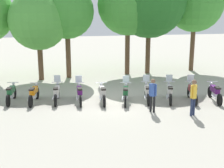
# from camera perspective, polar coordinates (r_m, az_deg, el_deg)

# --- Properties ---
(ground_plane) EXTENTS (80.00, 80.00, 0.00)m
(ground_plane) POSITION_cam_1_polar(r_m,az_deg,el_deg) (16.72, 0.33, -3.40)
(ground_plane) COLOR #ADA899
(motorcycle_0) EXTENTS (0.62, 2.19, 0.99)m
(motorcycle_0) POSITION_cam_1_polar(r_m,az_deg,el_deg) (17.49, -18.23, -1.63)
(motorcycle_0) COLOR black
(motorcycle_0) RESTS_ON ground_plane
(motorcycle_1) EXTENTS (0.72, 2.17, 0.99)m
(motorcycle_1) POSITION_cam_1_polar(r_m,az_deg,el_deg) (17.02, -14.31, -1.77)
(motorcycle_1) COLOR black
(motorcycle_1) RESTS_ON ground_plane
(motorcycle_2) EXTENTS (0.64, 2.19, 1.37)m
(motorcycle_2) POSITION_cam_1_polar(r_m,az_deg,el_deg) (16.92, -10.23, -1.59)
(motorcycle_2) COLOR black
(motorcycle_2) RESTS_ON ground_plane
(motorcycle_3) EXTENTS (0.62, 2.19, 1.37)m
(motorcycle_3) POSITION_cam_1_polar(r_m,az_deg,el_deg) (16.66, -6.05, -1.69)
(motorcycle_3) COLOR black
(motorcycle_3) RESTS_ON ground_plane
(motorcycle_4) EXTENTS (0.62, 2.19, 0.99)m
(motorcycle_4) POSITION_cam_1_polar(r_m,az_deg,el_deg) (16.55, -1.78, -1.77)
(motorcycle_4) COLOR black
(motorcycle_4) RESTS_ON ground_plane
(motorcycle_5) EXTENTS (0.81, 2.14, 1.37)m
(motorcycle_5) POSITION_cam_1_polar(r_m,az_deg,el_deg) (16.53, 2.55, -1.75)
(motorcycle_5) COLOR black
(motorcycle_5) RESTS_ON ground_plane
(motorcycle_6) EXTENTS (0.75, 2.16, 1.37)m
(motorcycle_6) POSITION_cam_1_polar(r_m,az_deg,el_deg) (16.88, 6.51, -1.50)
(motorcycle_6) COLOR black
(motorcycle_6) RESTS_ON ground_plane
(motorcycle_7) EXTENTS (0.85, 2.12, 1.37)m
(motorcycle_7) POSITION_cam_1_polar(r_m,az_deg,el_deg) (17.08, 10.63, -1.46)
(motorcycle_7) COLOR black
(motorcycle_7) RESTS_ON ground_plane
(motorcycle_8) EXTENTS (0.77, 2.16, 1.37)m
(motorcycle_8) POSITION_cam_1_polar(r_m,az_deg,el_deg) (17.34, 14.65, -1.45)
(motorcycle_8) COLOR black
(motorcycle_8) RESTS_ON ground_plane
(motorcycle_9) EXTENTS (0.73, 2.17, 0.99)m
(motorcycle_9) POSITION_cam_1_polar(r_m,az_deg,el_deg) (17.68, 18.54, -1.48)
(motorcycle_9) COLOR black
(motorcycle_9) RESTS_ON ground_plane
(person_0) EXTENTS (0.40, 0.30, 1.76)m
(person_0) POSITION_cam_1_polar(r_m,az_deg,el_deg) (14.89, 14.90, -1.92)
(person_0) COLOR #232D4C
(person_0) RESTS_ON ground_plane
(person_1) EXTENTS (0.35, 0.33, 1.67)m
(person_1) POSITION_cam_1_polar(r_m,az_deg,el_deg) (15.04, 7.58, -1.65)
(person_1) COLOR black
(person_1) RESTS_ON ground_plane
(tree_1) EXTENTS (4.05, 4.05, 6.18)m
(tree_1) POSITION_cam_1_polar(r_m,az_deg,el_deg) (21.96, -13.54, 11.37)
(tree_1) COLOR brown
(tree_1) RESTS_ON ground_plane
(tree_2) EXTENTS (3.84, 3.84, 6.67)m
(tree_2) POSITION_cam_1_polar(r_m,az_deg,el_deg) (22.34, -8.40, 13.13)
(tree_2) COLOR brown
(tree_2) RESTS_ON ground_plane
(tree_3) EXTENTS (4.52, 4.52, 7.48)m
(tree_3) POSITION_cam_1_polar(r_m,az_deg,el_deg) (23.38, 2.97, 14.47)
(tree_3) COLOR brown
(tree_3) RESTS_ON ground_plane
(tree_4) EXTENTS (5.55, 5.55, 8.29)m
(tree_4) POSITION_cam_1_polar(r_m,az_deg,el_deg) (23.79, 6.94, 15.11)
(tree_4) COLOR brown
(tree_4) RESTS_ON ground_plane
(tree_5) EXTENTS (4.44, 4.44, 7.54)m
(tree_5) POSITION_cam_1_polar(r_m,az_deg,el_deg) (25.57, 15.16, 14.21)
(tree_5) COLOR brown
(tree_5) RESTS_ON ground_plane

